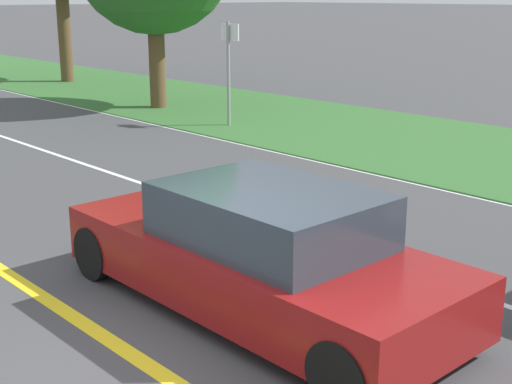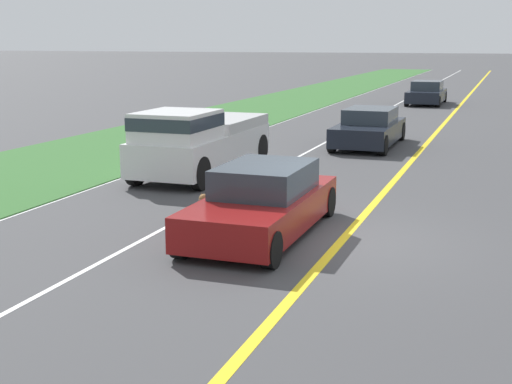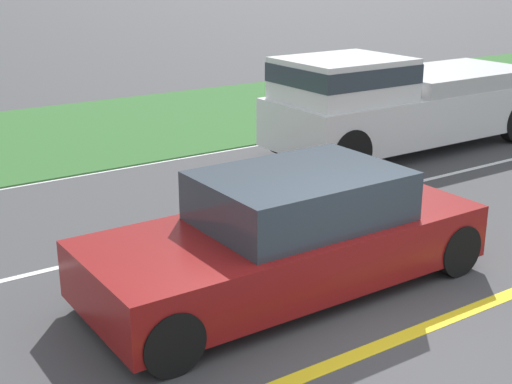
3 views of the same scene
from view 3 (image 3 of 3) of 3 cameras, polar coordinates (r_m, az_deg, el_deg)
The scene contains 8 objects.
ground_plane at distance 7.21m, azimuth 11.03°, elevation -11.56°, with size 400.00×400.00×0.00m, color #424244.
centre_divider_line at distance 7.21m, azimuth 11.03°, elevation -11.53°, with size 0.18×160.00×0.01m, color yellow.
lane_edge_line_right at distance 12.70m, azimuth -11.69°, elevation 1.71°, with size 0.14×160.00×0.01m, color white.
lane_dash_same_dir at distance 9.72m, azimuth -3.61°, elevation -3.13°, with size 0.10×160.00×0.01m, color white.
grass_verge_right at distance 15.43m, azimuth -16.05°, elevation 4.35°, with size 6.00×160.00×0.03m, color #33662D.
ego_car at distance 7.88m, azimuth 2.71°, elevation -3.53°, with size 1.83×4.54×1.33m.
dog at distance 8.94m, azimuth -0.76°, elevation -1.90°, with size 0.25×1.03×0.73m.
pickup_truck at distance 13.84m, azimuth 11.22°, elevation 7.16°, with size 2.03×5.61×1.87m.
Camera 3 is at (-4.32, 4.55, 3.55)m, focal length 50.00 mm.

